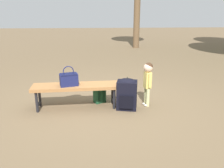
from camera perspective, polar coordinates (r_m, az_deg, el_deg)
The scene contains 6 objects.
ground_plane at distance 4.50m, azimuth -1.65°, elevation -5.40°, with size 40.00×40.00×0.00m, color brown.
park_bench at distance 4.35m, azimuth -8.86°, elevation -0.91°, with size 1.62×0.48×0.45m.
handbag at distance 4.27m, azimuth -10.57°, elevation 1.22°, with size 0.36×0.26×0.37m.
child_standing at distance 4.40m, azimuth 8.80°, elevation 1.59°, with size 0.17×0.22×0.85m.
backpack_large at distance 4.28m, azimuth 3.68°, elevation -2.25°, with size 0.41×0.37×0.62m.
backpack_small at distance 4.62m, azimuth -3.09°, elevation -2.38°, with size 0.26×0.24×0.36m.
Camera 1 is at (-0.14, -4.14, 1.78)m, focal length 37.17 mm.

